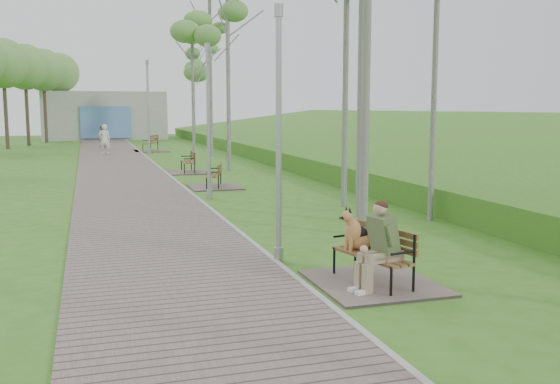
% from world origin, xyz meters
% --- Properties ---
extents(walkway, '(3.50, 67.00, 0.04)m').
position_xyz_m(walkway, '(-1.75, 21.50, 0.02)').
color(walkway, '#6C5C57').
rests_on(walkway, ground).
extents(kerb, '(0.10, 67.00, 0.05)m').
position_xyz_m(kerb, '(0.00, 21.50, 0.03)').
color(kerb, '#999993').
rests_on(kerb, ground).
extents(embankment, '(14.00, 70.00, 1.60)m').
position_xyz_m(embankment, '(12.00, 20.00, 0.00)').
color(embankment, '#548830').
rests_on(embankment, ground).
extents(building_north, '(10.00, 5.20, 4.00)m').
position_xyz_m(building_north, '(-1.50, 50.97, 1.99)').
color(building_north, '#9E9E99').
rests_on(building_north, ground).
extents(bench_main, '(1.80, 2.00, 1.57)m').
position_xyz_m(bench_main, '(0.97, 3.82, 0.44)').
color(bench_main, '#6C5C57').
rests_on(bench_main, ground).
extents(bench_second, '(1.67, 1.86, 1.03)m').
position_xyz_m(bench_second, '(0.99, 16.06, 0.19)').
color(bench_second, '#6C5C57').
rests_on(bench_second, ground).
extents(bench_third, '(1.78, 1.98, 1.09)m').
position_xyz_m(bench_third, '(0.92, 21.20, 0.20)').
color(bench_third, '#6C5C57').
rests_on(bench_third, ground).
extents(bench_far, '(2.03, 2.26, 1.25)m').
position_xyz_m(bench_far, '(0.69, 34.57, 0.24)').
color(bench_far, '#6C5C57').
rests_on(bench_far, ground).
extents(lamp_post_near, '(0.17, 0.17, 4.41)m').
position_xyz_m(lamp_post_near, '(0.09, 5.67, 2.06)').
color(lamp_post_near, '#9FA2A7').
rests_on(lamp_post_near, ground).
extents(lamp_post_second, '(0.18, 0.18, 4.53)m').
position_xyz_m(lamp_post_second, '(0.36, 13.54, 2.12)').
color(lamp_post_second, '#9FA2A7').
rests_on(lamp_post_second, ground).
extents(lamp_post_third, '(0.21, 0.21, 5.40)m').
position_xyz_m(lamp_post_third, '(0.42, 32.50, 2.52)').
color(lamp_post_third, '#9FA2A7').
rests_on(lamp_post_third, ground).
extents(pedestrian_near, '(0.65, 0.44, 1.74)m').
position_xyz_m(pedestrian_near, '(-2.08, 32.52, 0.87)').
color(pedestrian_near, silver).
rests_on(pedestrian_near, ground).
extents(pedestrian_far, '(0.87, 0.75, 1.54)m').
position_xyz_m(pedestrian_far, '(-2.09, 38.10, 0.77)').
color(pedestrian_far, gray).
rests_on(pedestrian_far, ground).
extents(birch_far_b, '(2.27, 2.27, 6.84)m').
position_xyz_m(birch_far_b, '(1.84, 25.20, 5.37)').
color(birch_far_b, silver).
rests_on(birch_far_b, ground).
extents(birch_far_c, '(2.45, 2.45, 9.57)m').
position_xyz_m(birch_far_c, '(3.55, 29.59, 7.52)').
color(birch_far_c, silver).
rests_on(birch_far_c, ground).
extents(birch_distant_b, '(2.38, 2.38, 8.86)m').
position_xyz_m(birch_distant_b, '(4.47, 40.75, 6.95)').
color(birch_distant_b, silver).
rests_on(birch_distant_b, ground).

